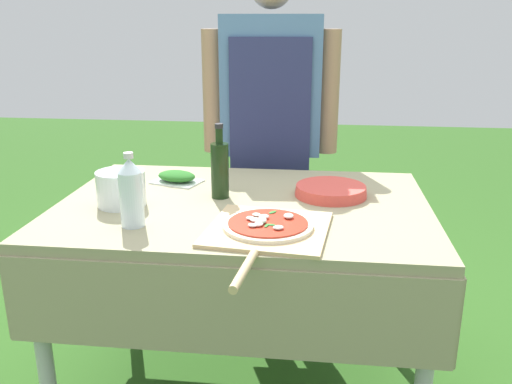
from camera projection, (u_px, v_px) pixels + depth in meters
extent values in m
cube|color=gray|center=(243.00, 207.00, 1.94)|extent=(1.31, 0.92, 0.04)
cube|color=gray|center=(221.00, 312.00, 1.55)|extent=(1.31, 0.01, 0.28)
cube|color=gray|center=(258.00, 206.00, 2.43)|extent=(1.31, 0.01, 0.28)
cube|color=gray|center=(72.00, 239.00, 2.06)|extent=(0.01, 0.92, 0.28)
cube|color=gray|center=(428.00, 256.00, 1.91)|extent=(0.01, 0.92, 0.28)
cylinder|color=#B7B7BC|center=(45.00, 359.00, 1.75)|extent=(0.05, 0.05, 0.78)
cylinder|color=#B7B7BC|center=(129.00, 257.00, 2.51)|extent=(0.05, 0.05, 0.78)
cylinder|color=#B7B7BC|center=(391.00, 270.00, 2.37)|extent=(0.05, 0.05, 0.78)
cylinder|color=#70604C|center=(286.00, 234.00, 2.69)|extent=(0.12, 0.12, 0.83)
cylinder|color=#70604C|center=(253.00, 234.00, 2.70)|extent=(0.12, 0.12, 0.83)
cube|color=#4C7099|center=(271.00, 86.00, 2.47)|extent=(0.46, 0.22, 0.62)
cube|color=navy|center=(270.00, 141.00, 2.44)|extent=(0.36, 0.03, 0.91)
cylinder|color=#A37A5B|center=(329.00, 92.00, 2.47)|extent=(0.10, 0.10, 0.56)
cylinder|color=#A37A5B|center=(213.00, 92.00, 2.49)|extent=(0.10, 0.10, 0.56)
cube|color=#D1B27F|center=(268.00, 229.00, 1.67)|extent=(0.40, 0.40, 0.01)
cylinder|color=#D1B27F|center=(244.00, 270.00, 1.39)|extent=(0.05, 0.23, 0.02)
cylinder|color=beige|center=(268.00, 225.00, 1.66)|extent=(0.28, 0.28, 0.01)
cylinder|color=red|center=(268.00, 223.00, 1.66)|extent=(0.25, 0.25, 0.00)
ellipsoid|color=white|center=(256.00, 215.00, 1.71)|extent=(0.04, 0.04, 0.01)
ellipsoid|color=white|center=(259.00, 224.00, 1.63)|extent=(0.04, 0.04, 0.01)
ellipsoid|color=white|center=(253.00, 225.00, 1.62)|extent=(0.03, 0.03, 0.01)
ellipsoid|color=white|center=(264.00, 217.00, 1.69)|extent=(0.04, 0.05, 0.01)
ellipsoid|color=white|center=(261.00, 221.00, 1.65)|extent=(0.05, 0.05, 0.02)
ellipsoid|color=white|center=(289.00, 216.00, 1.69)|extent=(0.04, 0.04, 0.01)
ellipsoid|color=white|center=(278.00, 227.00, 1.60)|extent=(0.04, 0.04, 0.01)
ellipsoid|color=white|center=(256.00, 220.00, 1.66)|extent=(0.05, 0.05, 0.01)
ellipsoid|color=white|center=(250.00, 218.00, 1.68)|extent=(0.04, 0.04, 0.01)
ellipsoid|color=#286B23|center=(254.00, 219.00, 1.68)|extent=(0.03, 0.04, 0.00)
ellipsoid|color=#286B23|center=(266.00, 226.00, 1.63)|extent=(0.02, 0.03, 0.00)
ellipsoid|color=#286B23|center=(273.00, 212.00, 1.74)|extent=(0.03, 0.04, 0.00)
ellipsoid|color=#286B23|center=(271.00, 225.00, 1.63)|extent=(0.04, 0.02, 0.00)
ellipsoid|color=#286B23|center=(289.00, 215.00, 1.72)|extent=(0.04, 0.04, 0.00)
cylinder|color=black|center=(220.00, 171.00, 1.96)|extent=(0.06, 0.06, 0.20)
cylinder|color=black|center=(219.00, 136.00, 1.92)|extent=(0.03, 0.03, 0.06)
cylinder|color=#232326|center=(219.00, 126.00, 1.91)|extent=(0.03, 0.03, 0.02)
cylinder|color=silver|center=(132.00, 199.00, 1.69)|extent=(0.07, 0.07, 0.17)
cone|color=silver|center=(129.00, 165.00, 1.65)|extent=(0.07, 0.07, 0.04)
cylinder|color=silver|center=(128.00, 155.00, 1.64)|extent=(0.03, 0.03, 0.02)
cube|color=silver|center=(177.00, 182.00, 2.17)|extent=(0.22, 0.18, 0.01)
ellipsoid|color=#286B23|center=(177.00, 176.00, 2.16)|extent=(0.18, 0.15, 0.04)
cylinder|color=silver|center=(121.00, 188.00, 1.89)|extent=(0.17, 0.17, 0.12)
cylinder|color=#DB4C42|center=(331.00, 195.00, 2.00)|extent=(0.26, 0.26, 0.00)
cylinder|color=#DB4C42|center=(331.00, 194.00, 2.00)|extent=(0.26, 0.26, 0.00)
cylinder|color=#DB4C42|center=(331.00, 193.00, 2.00)|extent=(0.26, 0.26, 0.00)
cylinder|color=#DB4C42|center=(331.00, 191.00, 2.00)|extent=(0.26, 0.26, 0.00)
cylinder|color=#DB4C42|center=(331.00, 190.00, 2.00)|extent=(0.26, 0.26, 0.00)
cylinder|color=#DB4C42|center=(331.00, 189.00, 1.99)|extent=(0.26, 0.26, 0.00)
cylinder|color=#DB4C42|center=(331.00, 187.00, 1.99)|extent=(0.26, 0.26, 0.00)
cylinder|color=#DB4C42|center=(331.00, 186.00, 1.99)|extent=(0.26, 0.26, 0.00)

